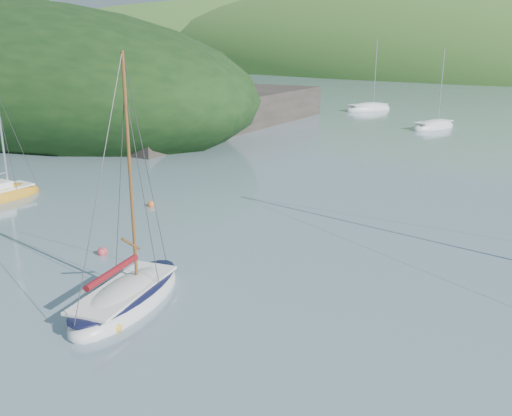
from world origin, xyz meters
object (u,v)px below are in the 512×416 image
Objects in this scene: sailboat_yellow at (0,196)px; distant_sloop_c at (368,109)px; daysailer_white at (127,298)px; distant_sloop_a at (433,127)px.

distant_sloop_c reaches higher than sailboat_yellow.
sailboat_yellow is 54.28m from distant_sloop_c.
distant_sloop_c is (-22.55, 58.03, -0.04)m from daysailer_white.
distant_sloop_a reaches higher than sailboat_yellow.
distant_sloop_c is at bearing 89.09° from sailboat_yellow.
distant_sloop_a is (-9.06, 48.20, -0.06)m from daysailer_white.
distant_sloop_a is at bearing -13.22° from distant_sloop_c.
distant_sloop_a is (8.42, 44.22, -0.01)m from sailboat_yellow.
daysailer_white reaches higher than sailboat_yellow.
sailboat_yellow is at bearing -87.73° from distant_sloop_a.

